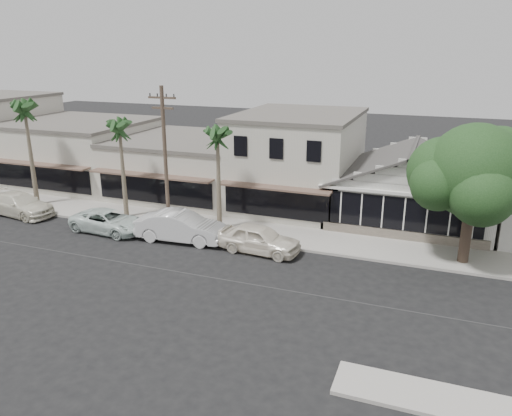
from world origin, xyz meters
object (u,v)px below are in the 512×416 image
at_px(utility_pole, 165,157).
at_px(car_0, 259,239).
at_px(car_3, 20,204).
at_px(shade_tree, 473,173).
at_px(car_2, 109,221).
at_px(car_1, 181,227).

height_order(utility_pole, car_0, utility_pole).
xyz_separation_m(car_3, shade_tree, (28.51, 2.19, 4.20)).
relative_size(utility_pole, car_0, 1.90).
height_order(car_2, car_3, car_3).
bearing_deg(car_2, shade_tree, -78.79).
relative_size(utility_pole, car_1, 1.66).
relative_size(car_0, car_1, 0.87).
xyz_separation_m(utility_pole, car_2, (-3.46, -1.47, -4.10)).
distance_m(car_0, shade_tree, 11.80).
height_order(car_1, car_3, car_1).
xyz_separation_m(car_1, car_3, (-12.78, 0.35, -0.12)).
bearing_deg(car_2, car_3, 89.22).
distance_m(utility_pole, car_3, 11.97).
bearing_deg(shade_tree, car_0, -166.66).
height_order(utility_pole, car_2, utility_pole).
height_order(car_0, car_3, car_0).
bearing_deg(car_0, car_1, 94.54).
distance_m(utility_pole, car_2, 5.56).
height_order(utility_pole, shade_tree, utility_pole).
height_order(car_0, car_2, car_0).
height_order(utility_pole, car_1, utility_pole).
distance_m(utility_pole, car_1, 4.36).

